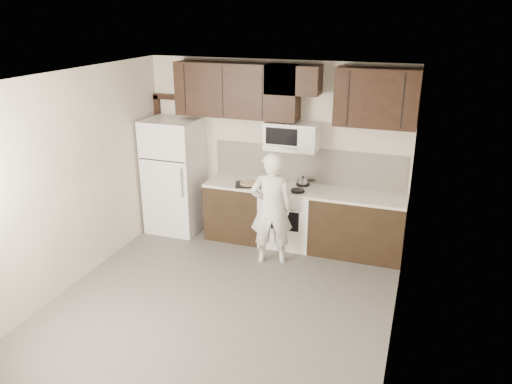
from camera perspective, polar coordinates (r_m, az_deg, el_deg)
The scene contains 14 objects.
floor at distance 6.19m, azimuth -4.19°, elevation -12.88°, with size 4.50×4.50×0.00m, color #585653.
back_wall at distance 7.58m, azimuth 2.24°, elevation 4.70°, with size 4.00×4.00×0.00m, color #B8B19C.
ceiling at distance 5.23m, azimuth -4.96°, elevation 12.75°, with size 4.50×4.50×0.00m, color white.
counter_run at distance 7.44m, azimuth 5.89°, elevation -2.98°, with size 2.95×0.64×0.91m.
stove at distance 7.51m, azimuth 3.64°, elevation -2.66°, with size 0.76×0.66×0.94m.
backsplash at distance 7.49m, azimuth 5.86°, elevation 3.07°, with size 2.90×0.02×0.54m, color silver.
upper_cabinets at distance 7.16m, azimuth 3.55°, elevation 11.40°, with size 3.48×0.35×0.78m.
microwave at distance 7.24m, azimuth 4.10°, elevation 6.39°, with size 0.76×0.42×0.40m.
refrigerator at distance 7.97m, azimuth -9.31°, elevation 1.84°, with size 0.80×0.76×1.80m.
door_trim at distance 8.31m, azimuth -10.67°, elevation 5.03°, with size 0.50×0.08×2.12m.
saucepan at distance 7.42m, azimuth 5.40°, elevation 1.22°, with size 0.26×0.15×0.15m.
baking_tray at distance 7.41m, azimuth -0.80°, elevation 0.87°, with size 0.40×0.30×0.02m, color black.
pizza at distance 7.40m, azimuth -0.80°, elevation 1.02°, with size 0.27×0.27×0.02m, color beige.
person at distance 6.83m, azimuth 1.77°, elevation -1.92°, with size 0.58×0.38×1.60m, color white.
Camera 1 is at (2.11, -4.74, 3.37)m, focal length 35.00 mm.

